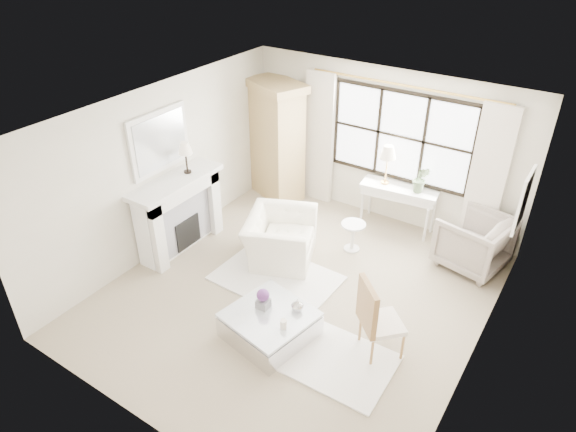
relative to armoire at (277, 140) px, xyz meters
name	(u,v)px	position (x,y,z in m)	size (l,w,h in m)	color
floor	(296,294)	(1.95, -2.36, -1.14)	(5.50, 5.50, 0.00)	tan
ceiling	(298,120)	(1.95, -2.36, 1.56)	(5.50, 5.50, 0.00)	white
wall_back	(383,146)	(1.95, 0.39, 0.21)	(5.00, 5.00, 0.00)	silver
wall_front	(141,342)	(1.95, -5.11, 0.21)	(5.00, 5.00, 0.00)	silver
wall_left	(162,170)	(-0.55, -2.36, 0.21)	(5.50, 5.50, 0.00)	beige
wall_right	(488,281)	(4.45, -2.36, 0.21)	(5.50, 5.50, 0.00)	beige
window_pane	(401,136)	(2.25, 0.37, 0.46)	(2.40, 0.02, 1.50)	white
window_frame	(401,137)	(2.25, 0.36, 0.46)	(2.50, 0.04, 1.50)	black
curtain_rod	(406,86)	(2.25, 0.31, 1.33)	(0.04, 0.04, 3.30)	#B68E3F
curtain_left	(320,139)	(0.75, 0.29, 0.10)	(0.55, 0.10, 2.47)	beige
curtain_right	(487,181)	(3.75, 0.29, 0.10)	(0.55, 0.10, 2.47)	beige
fireplace	(178,212)	(-0.32, -2.36, -0.49)	(0.58, 1.66, 1.26)	white
mirror_frame	(159,141)	(-0.52, -2.36, 0.70)	(0.05, 1.15, 0.95)	silver
mirror_glass	(161,142)	(-0.49, -2.36, 0.70)	(0.02, 1.00, 0.80)	silver
art_frame	(524,201)	(4.42, -0.66, 0.41)	(0.04, 0.62, 0.82)	white
art_canvas	(522,200)	(4.40, -0.66, 0.41)	(0.01, 0.52, 0.72)	beige
mantel_lamp	(185,150)	(-0.28, -2.08, 0.51)	(0.22, 0.22, 0.51)	black
armoire	(277,140)	(0.00, 0.00, 0.00)	(1.30, 1.06, 2.24)	tan
console_table	(397,207)	(2.43, 0.16, -0.74)	(1.34, 0.60, 0.80)	silver
console_lamp	(388,153)	(2.15, 0.14, 0.22)	(0.28, 0.28, 0.69)	#BA8A40
orchid_plant	(421,179)	(2.76, 0.15, -0.10)	(0.26, 0.21, 0.48)	#526845
side_table	(353,233)	(2.11, -0.90, -0.81)	(0.40, 0.40, 0.51)	silver
rug_left	(276,278)	(1.51, -2.23, -1.12)	(1.79, 1.26, 0.03)	white
rug_right	(335,360)	(3.06, -3.18, -1.13)	(1.41, 1.06, 0.03)	white
club_armchair	(280,238)	(1.24, -1.74, -0.76)	(1.16, 1.02, 0.76)	white
wingback_chair	(473,241)	(3.85, -0.24, -0.70)	(0.94, 0.96, 0.88)	gray
french_chair	(379,333)	(3.42, -2.72, -0.83)	(0.68, 0.68, 1.08)	#AD7F48
coffee_table	(270,325)	(2.11, -3.26, -0.96)	(1.17, 1.17, 0.38)	silver
planter_box	(263,303)	(1.97, -3.20, -0.70)	(0.16, 0.16, 0.12)	slate
planter_flowers	(263,295)	(1.97, -3.20, -0.56)	(0.17, 0.17, 0.17)	#5D2D70
pillar_candle	(283,324)	(2.41, -3.37, -0.70)	(0.09, 0.09, 0.12)	white
coffee_vase	(297,305)	(2.37, -3.00, -0.67)	(0.16, 0.16, 0.17)	silver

